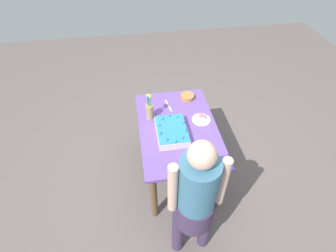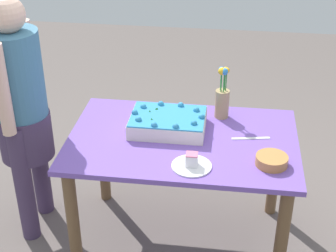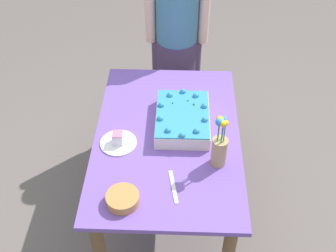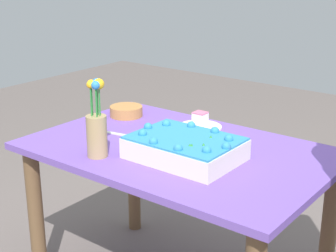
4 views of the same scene
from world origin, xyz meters
name	(u,v)px [view 2 (image 2 of 4)]	position (x,y,z in m)	size (l,w,h in m)	color
ground_plane	(181,238)	(0.00, 0.00, 0.00)	(8.00, 8.00, 0.00)	#655B57
dining_table	(182,157)	(0.00, 0.00, 0.61)	(1.28, 0.84, 0.73)	#704EAF
sheet_cake	(168,122)	(-0.10, 0.09, 0.78)	(0.43, 0.31, 0.11)	silver
serving_plate_with_slice	(192,163)	(0.08, -0.27, 0.75)	(0.21, 0.21, 0.08)	white
cake_knife	(251,138)	(0.38, 0.05, 0.73)	(0.21, 0.02, 0.00)	silver
flower_vase	(222,98)	(0.20, 0.28, 0.86)	(0.08, 0.08, 0.32)	tan
fruit_bowl	(272,160)	(0.48, -0.20, 0.76)	(0.17, 0.17, 0.05)	#B97D41
person_standing	(21,106)	(-0.94, 0.03, 0.85)	(0.31, 0.45, 1.49)	#433353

